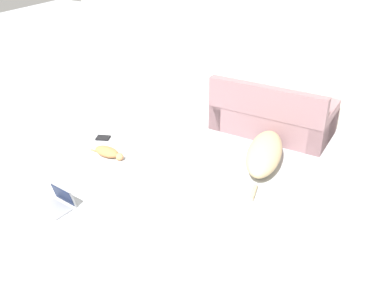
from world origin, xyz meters
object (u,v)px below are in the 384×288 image
Objects in this scene: couch at (272,116)px; cat at (108,152)px; dog at (265,152)px; book_black at (103,138)px; laptop_open at (60,201)px.

cat is at bearing 47.83° from couch.
dog is 6.94× the size of book_black.
book_black is at bearing 139.48° from cat.
cat is at bearing -42.72° from book_black.
couch is 2.52m from book_black.
dog is 2.63m from laptop_open.
laptop_open reaches higher than cat.
dog is 2.37m from book_black.
couch reaches higher than cat.
dog reaches higher than laptop_open.
couch is at bearing 70.98° from laptop_open.
dog is (0.24, -0.90, -0.09)m from couch.
dog is 2.83× the size of cat.
laptop_open is 1.64× the size of book_black.
dog is 2.11m from cat.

